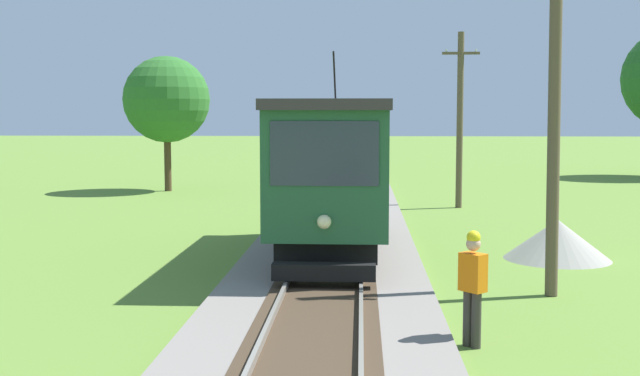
{
  "coord_description": "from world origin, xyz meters",
  "views": [
    {
      "loc": [
        0.71,
        0.33,
        3.51
      ],
      "look_at": [
        -0.37,
        20.64,
        1.58
      ],
      "focal_mm": 43.44,
      "sensor_mm": 36.0,
      "label": 1
    }
  ],
  "objects_px": {
    "tree_left_near": "(167,100)",
    "gravel_pile": "(557,239)",
    "utility_pole_near_tram": "(554,105)",
    "track_worker": "(473,283)",
    "utility_pole_mid": "(460,118)",
    "red_tram": "(332,169)"
  },
  "relations": [
    {
      "from": "red_tram",
      "to": "track_worker",
      "type": "distance_m",
      "value": 7.75
    },
    {
      "from": "utility_pole_mid",
      "to": "tree_left_near",
      "type": "height_order",
      "value": "utility_pole_mid"
    },
    {
      "from": "utility_pole_near_tram",
      "to": "utility_pole_mid",
      "type": "height_order",
      "value": "utility_pole_near_tram"
    },
    {
      "from": "red_tram",
      "to": "utility_pole_near_tram",
      "type": "distance_m",
      "value": 5.94
    },
    {
      "from": "utility_pole_mid",
      "to": "track_worker",
      "type": "distance_m",
      "value": 18.17
    },
    {
      "from": "red_tram",
      "to": "utility_pole_near_tram",
      "type": "relative_size",
      "value": 1.18
    },
    {
      "from": "utility_pole_near_tram",
      "to": "track_worker",
      "type": "distance_m",
      "value": 4.95
    },
    {
      "from": "utility_pole_near_tram",
      "to": "gravel_pile",
      "type": "height_order",
      "value": "utility_pole_near_tram"
    },
    {
      "from": "tree_left_near",
      "to": "gravel_pile",
      "type": "bearing_deg",
      "value": -50.0
    },
    {
      "from": "tree_left_near",
      "to": "track_worker",
      "type": "bearing_deg",
      "value": -65.86
    },
    {
      "from": "utility_pole_near_tram",
      "to": "tree_left_near",
      "type": "bearing_deg",
      "value": 122.17
    },
    {
      "from": "gravel_pile",
      "to": "track_worker",
      "type": "bearing_deg",
      "value": -112.86
    },
    {
      "from": "gravel_pile",
      "to": "red_tram",
      "type": "bearing_deg",
      "value": -179.24
    },
    {
      "from": "utility_pole_mid",
      "to": "gravel_pile",
      "type": "relative_size",
      "value": 2.57
    },
    {
      "from": "utility_pole_near_tram",
      "to": "track_worker",
      "type": "height_order",
      "value": "utility_pole_near_tram"
    },
    {
      "from": "utility_pole_near_tram",
      "to": "gravel_pile",
      "type": "bearing_deg",
      "value": 73.95
    },
    {
      "from": "utility_pole_mid",
      "to": "tree_left_near",
      "type": "bearing_deg",
      "value": 155.34
    },
    {
      "from": "utility_pole_mid",
      "to": "tree_left_near",
      "type": "distance_m",
      "value": 13.93
    },
    {
      "from": "red_tram",
      "to": "utility_pole_mid",
      "type": "bearing_deg",
      "value": 67.43
    },
    {
      "from": "utility_pole_near_tram",
      "to": "track_worker",
      "type": "bearing_deg",
      "value": -119.28
    },
    {
      "from": "utility_pole_near_tram",
      "to": "tree_left_near",
      "type": "height_order",
      "value": "utility_pole_near_tram"
    },
    {
      "from": "red_tram",
      "to": "utility_pole_near_tram",
      "type": "bearing_deg",
      "value": -39.75
    }
  ]
}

